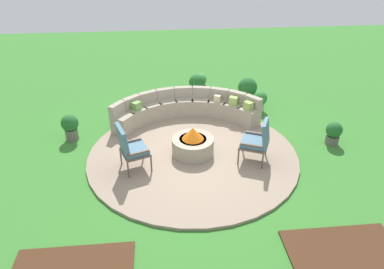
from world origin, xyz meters
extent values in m
plane|color=#387A2D|center=(0.00, 0.00, 0.00)|extent=(24.00, 24.00, 0.00)
cylinder|color=gray|center=(0.00, 0.00, 0.03)|extent=(4.87, 4.87, 0.06)
cube|color=#472B19|center=(2.19, -3.36, 0.02)|extent=(1.89, 1.53, 0.04)
cylinder|color=#9E937F|center=(0.00, 0.00, 0.26)|extent=(0.97, 0.97, 0.40)
cylinder|color=black|center=(0.00, 0.00, 0.43)|extent=(0.63, 0.63, 0.06)
cone|color=orange|center=(0.00, 0.00, 0.60)|extent=(0.50, 0.50, 0.28)
cube|color=#9E937F|center=(1.62, 1.27, 0.30)|extent=(0.65, 0.66, 0.47)
cube|color=#9E937F|center=(1.73, 1.36, 0.68)|extent=(0.43, 0.48, 0.29)
cube|color=#9E937F|center=(1.28, 1.61, 0.30)|extent=(0.66, 0.66, 0.47)
cube|color=#9E937F|center=(1.37, 1.72, 0.68)|extent=(0.48, 0.43, 0.29)
cube|color=#9E937F|center=(0.88, 1.86, 0.30)|extent=(0.63, 0.62, 0.47)
cube|color=#9E937F|center=(0.94, 1.99, 0.68)|extent=(0.51, 0.35, 0.29)
cube|color=#9E937F|center=(0.43, 2.01, 0.30)|extent=(0.57, 0.54, 0.47)
cube|color=#9E937F|center=(0.46, 2.15, 0.68)|extent=(0.51, 0.26, 0.29)
cube|color=#9E937F|center=(-0.05, 2.06, 0.30)|extent=(0.50, 0.46, 0.47)
cube|color=#9E937F|center=(-0.05, 2.20, 0.68)|extent=(0.49, 0.17, 0.29)
cube|color=#9E937F|center=(-0.52, 1.99, 0.30)|extent=(0.59, 0.56, 0.47)
cube|color=#9E937F|center=(-0.56, 2.13, 0.68)|extent=(0.51, 0.28, 0.29)
cube|color=#9E937F|center=(-0.96, 1.82, 0.30)|extent=(0.64, 0.63, 0.47)
cube|color=#9E937F|center=(-1.03, 1.94, 0.68)|extent=(0.51, 0.37, 0.29)
cube|color=#9E937F|center=(-1.36, 1.54, 0.30)|extent=(0.66, 0.66, 0.47)
cube|color=#9E937F|center=(-1.45, 1.65, 0.68)|extent=(0.47, 0.44, 0.29)
cube|color=#9E937F|center=(-1.68, 1.19, 0.30)|extent=(0.65, 0.66, 0.47)
cube|color=#9E937F|center=(-1.79, 1.27, 0.68)|extent=(0.41, 0.49, 0.29)
cube|color=#93B756|center=(1.25, 1.57, 0.64)|extent=(0.28, 0.26, 0.21)
cube|color=beige|center=(0.86, 1.81, 0.62)|extent=(0.22, 0.21, 0.17)
cube|color=#93B756|center=(1.58, 1.24, 0.63)|extent=(0.26, 0.27, 0.21)
cube|color=#70A34C|center=(-1.32, 1.51, 0.63)|extent=(0.27, 0.27, 0.21)
cylinder|color=brown|center=(-1.15, -0.11, 0.25)|extent=(0.04, 0.04, 0.38)
cylinder|color=brown|center=(-0.96, -0.63, 0.25)|extent=(0.04, 0.04, 0.38)
cylinder|color=brown|center=(-1.63, -0.28, 0.25)|extent=(0.04, 0.04, 0.38)
cylinder|color=brown|center=(-1.44, -0.80, 0.25)|extent=(0.04, 0.04, 0.38)
cube|color=brown|center=(-1.29, -0.45, 0.47)|extent=(0.72, 0.74, 0.05)
cube|color=slate|center=(-1.29, -0.45, 0.54)|extent=(0.66, 0.68, 0.09)
cube|color=slate|center=(-1.51, -0.53, 0.81)|extent=(0.32, 0.58, 0.66)
cube|color=brown|center=(-1.38, -0.21, 0.60)|extent=(0.45, 0.21, 0.04)
cube|color=brown|center=(-1.20, -0.70, 0.60)|extent=(0.45, 0.21, 0.04)
cylinder|color=brown|center=(0.96, -0.54, 0.25)|extent=(0.04, 0.04, 0.38)
cylinder|color=brown|center=(1.18, -0.03, 0.25)|extent=(0.04, 0.04, 0.38)
cylinder|color=brown|center=(1.45, -0.76, 0.25)|extent=(0.04, 0.04, 0.38)
cylinder|color=brown|center=(1.67, -0.24, 0.25)|extent=(0.04, 0.04, 0.38)
cube|color=brown|center=(1.31, -0.39, 0.47)|extent=(0.76, 0.78, 0.05)
cube|color=slate|center=(1.31, -0.39, 0.54)|extent=(0.70, 0.72, 0.09)
cube|color=slate|center=(1.54, -0.49, 0.78)|extent=(0.36, 0.60, 0.62)
cube|color=brown|center=(1.21, -0.64, 0.60)|extent=(0.46, 0.24, 0.04)
cube|color=brown|center=(1.42, -0.15, 0.60)|extent=(0.46, 0.24, 0.04)
cylinder|color=#605B56|center=(0.48, 3.49, 0.10)|extent=(0.41, 0.41, 0.20)
sphere|color=#236028|center=(0.48, 3.49, 0.43)|extent=(0.50, 0.50, 0.50)
cylinder|color=#605B56|center=(3.47, 0.19, 0.11)|extent=(0.32, 0.32, 0.21)
sphere|color=#236028|center=(3.47, 0.19, 0.39)|extent=(0.39, 0.39, 0.39)
sphere|color=#E55638|center=(3.52, 0.19, 0.47)|extent=(0.14, 0.14, 0.14)
cylinder|color=#A89E8E|center=(2.17, 2.19, 0.12)|extent=(0.27, 0.27, 0.24)
sphere|color=#2D7A33|center=(2.17, 2.19, 0.39)|extent=(0.41, 0.41, 0.41)
cylinder|color=brown|center=(0.63, 3.69, 0.13)|extent=(0.32, 0.32, 0.26)
sphere|color=#3D8E42|center=(0.63, 3.69, 0.44)|extent=(0.37, 0.37, 0.37)
sphere|color=#E55638|center=(0.67, 3.69, 0.52)|extent=(0.14, 0.14, 0.14)
cylinder|color=#A89E8E|center=(1.90, 2.68, 0.15)|extent=(0.44, 0.44, 0.30)
sphere|color=#236028|center=(1.90, 2.68, 0.54)|extent=(0.57, 0.57, 0.57)
cylinder|color=#605B56|center=(-2.96, 1.03, 0.15)|extent=(0.31, 0.31, 0.29)
sphere|color=#236028|center=(-2.96, 1.03, 0.47)|extent=(0.42, 0.42, 0.42)
camera|label=1|loc=(-0.70, -6.97, 4.63)|focal=33.36mm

